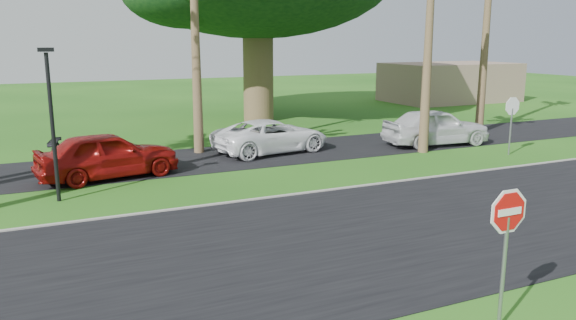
{
  "coord_description": "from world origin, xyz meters",
  "views": [
    {
      "loc": [
        -6.52,
        -9.54,
        4.89
      ],
      "look_at": [
        -0.56,
        3.42,
        1.8
      ],
      "focal_mm": 35.0,
      "sensor_mm": 36.0,
      "label": 1
    }
  ],
  "objects_px": {
    "car_dark": "(112,153)",
    "car_pickup": "(436,127)",
    "car_minivan": "(271,136)",
    "stop_sign_near": "(507,230)",
    "car_red": "(108,155)",
    "stop_sign_far": "(512,114)"
  },
  "relations": [
    {
      "from": "car_minivan",
      "to": "car_pickup",
      "type": "xyz_separation_m",
      "value": [
        7.67,
        -1.58,
        0.14
      ]
    },
    {
      "from": "car_dark",
      "to": "car_minivan",
      "type": "xyz_separation_m",
      "value": [
        6.79,
        0.44,
        0.09
      ]
    },
    {
      "from": "stop_sign_near",
      "to": "car_dark",
      "type": "xyz_separation_m",
      "value": [
        -4.4,
        15.25,
        -1.15
      ]
    },
    {
      "from": "car_minivan",
      "to": "stop_sign_near",
      "type": "bearing_deg",
      "value": 161.79
    },
    {
      "from": "stop_sign_far",
      "to": "car_dark",
      "type": "distance_m",
      "value": 16.5
    },
    {
      "from": "stop_sign_near",
      "to": "car_minivan",
      "type": "height_order",
      "value": "stop_sign_near"
    },
    {
      "from": "stop_sign_far",
      "to": "car_pickup",
      "type": "relative_size",
      "value": 0.52
    },
    {
      "from": "car_red",
      "to": "car_dark",
      "type": "height_order",
      "value": "car_red"
    },
    {
      "from": "car_dark",
      "to": "car_pickup",
      "type": "bearing_deg",
      "value": -83.29
    },
    {
      "from": "car_red",
      "to": "car_pickup",
      "type": "bearing_deg",
      "value": -98.79
    },
    {
      "from": "stop_sign_far",
      "to": "car_dark",
      "type": "bearing_deg",
      "value": -14.96
    },
    {
      "from": "car_red",
      "to": "stop_sign_far",
      "type": "bearing_deg",
      "value": -109.76
    },
    {
      "from": "car_red",
      "to": "car_pickup",
      "type": "relative_size",
      "value": 0.98
    },
    {
      "from": "stop_sign_far",
      "to": "car_minivan",
      "type": "distance_m",
      "value": 10.3
    },
    {
      "from": "car_dark",
      "to": "car_minivan",
      "type": "relative_size",
      "value": 0.83
    },
    {
      "from": "stop_sign_far",
      "to": "car_minivan",
      "type": "bearing_deg",
      "value": -27.22
    },
    {
      "from": "stop_sign_near",
      "to": "car_red",
      "type": "relative_size",
      "value": 0.53
    },
    {
      "from": "stop_sign_far",
      "to": "car_red",
      "type": "height_order",
      "value": "stop_sign_far"
    },
    {
      "from": "stop_sign_far",
      "to": "car_minivan",
      "type": "height_order",
      "value": "stop_sign_far"
    },
    {
      "from": "stop_sign_near",
      "to": "car_minivan",
      "type": "bearing_deg",
      "value": 81.35
    },
    {
      "from": "car_red",
      "to": "car_dark",
      "type": "distance_m",
      "value": 1.44
    },
    {
      "from": "car_dark",
      "to": "car_minivan",
      "type": "distance_m",
      "value": 6.8
    }
  ]
}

